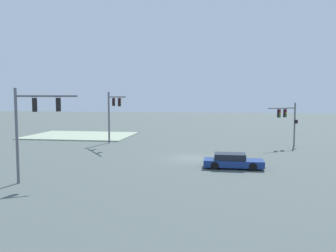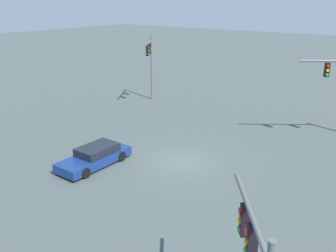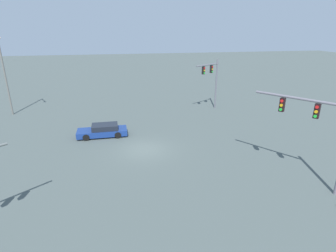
{
  "view_description": "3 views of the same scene",
  "coord_description": "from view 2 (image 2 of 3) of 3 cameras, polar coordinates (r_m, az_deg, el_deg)",
  "views": [
    {
      "loc": [
        -2.7,
        32.39,
        5.86
      ],
      "look_at": [
        2.29,
        0.25,
        3.08
      ],
      "focal_mm": 36.73,
      "sensor_mm": 36.0,
      "label": 1
    },
    {
      "loc": [
        -17.7,
        -12.15,
        9.86
      ],
      "look_at": [
        -2.12,
        -0.46,
        3.09
      ],
      "focal_mm": 39.36,
      "sensor_mm": 36.0,
      "label": 2
    },
    {
      "loc": [
        -2.32,
        -21.78,
        10.17
      ],
      "look_at": [
        2.38,
        1.35,
        1.59
      ],
      "focal_mm": 28.91,
      "sensor_mm": 36.0,
      "label": 3
    }
  ],
  "objects": [
    {
      "name": "sedan_car_approaching",
      "position": [
        23.36,
        -11.2,
        -4.65
      ],
      "size": [
        4.83,
        1.95,
        1.21
      ],
      "rotation": [
        0.0,
        0.0,
        3.14
      ],
      "color": "navy",
      "rests_on": "ground"
    },
    {
      "name": "traffic_signal_opposite_side",
      "position": [
        36.37,
        -2.79,
        10.51
      ],
      "size": [
        3.57,
        2.27,
        6.44
      ],
      "rotation": [
        0.0,
        0.0,
        -2.59
      ],
      "color": "slate",
      "rests_on": "ground"
    },
    {
      "name": "ground_plane",
      "position": [
        23.63,
        2.21,
        -5.52
      ],
      "size": [
        189.92,
        189.92,
        0.0
      ],
      "primitive_type": "plane",
      "color": "#495451"
    }
  ]
}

